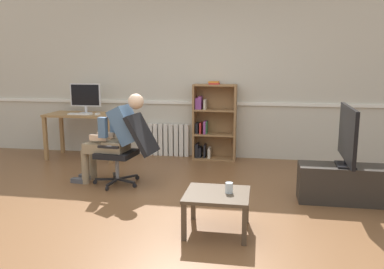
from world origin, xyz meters
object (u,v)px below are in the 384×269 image
(imac_monitor, at_px, (85,96))
(coffee_table, at_px, (217,198))
(computer_mouse, at_px, (98,114))
(office_chair, at_px, (128,147))
(bookshelf, at_px, (212,123))
(computer_desk, at_px, (84,120))
(keyboard, at_px, (80,114))
(tv_stand, at_px, (344,184))
(person_seated, at_px, (115,136))
(tv_screen, at_px, (348,135))
(drinking_glass, at_px, (229,188))
(radiator, at_px, (166,140))

(imac_monitor, relative_size, coffee_table, 0.88)
(computer_mouse, xyz_separation_m, office_chair, (0.93, -1.20, -0.25))
(bookshelf, bearing_deg, computer_mouse, -167.13)
(computer_desk, bearing_deg, coffee_table, -45.36)
(keyboard, relative_size, tv_stand, 0.39)
(person_seated, relative_size, tv_screen, 1.19)
(imac_monitor, relative_size, drinking_glass, 5.28)
(bookshelf, height_order, tv_stand, bookshelf)
(coffee_table, bearing_deg, computer_desk, 134.64)
(office_chair, distance_m, person_seated, 0.23)
(imac_monitor, distance_m, tv_stand, 4.26)
(tv_stand, relative_size, coffee_table, 1.69)
(computer_desk, height_order, radiator, computer_desk)
(tv_stand, height_order, tv_screen, tv_screen)
(office_chair, relative_size, drinking_glass, 9.43)
(radiator, relative_size, coffee_table, 1.33)
(computer_mouse, distance_m, radiator, 1.24)
(office_chair, xyz_separation_m, person_seated, (-0.19, 0.02, 0.13))
(coffee_table, relative_size, drinking_glass, 6.01)
(radiator, height_order, drinking_glass, radiator)
(bookshelf, bearing_deg, keyboard, -168.33)
(bookshelf, distance_m, radiator, 0.88)
(person_seated, bearing_deg, imac_monitor, -137.40)
(computer_desk, height_order, person_seated, person_seated)
(imac_monitor, bearing_deg, drinking_glass, -44.89)
(bookshelf, xyz_separation_m, radiator, (-0.81, 0.09, -0.33))
(computer_mouse, height_order, office_chair, office_chair)
(person_seated, distance_m, coffee_table, 1.98)
(bookshelf, relative_size, office_chair, 1.37)
(keyboard, relative_size, tv_screen, 0.39)
(computer_mouse, distance_m, tv_screen, 3.84)
(keyboard, xyz_separation_m, coffee_table, (2.52, -2.42, -0.44))
(tv_screen, bearing_deg, person_seated, 88.46)
(computer_desk, xyz_separation_m, imac_monitor, (0.01, 0.08, 0.40))
(computer_mouse, xyz_separation_m, bookshelf, (1.82, 0.42, -0.16))
(imac_monitor, height_order, computer_mouse, imac_monitor)
(bookshelf, relative_size, coffee_table, 2.14)
(tv_screen, xyz_separation_m, drinking_glass, (-1.25, -1.03, -0.36))
(radiator, distance_m, person_seated, 1.76)
(bookshelf, relative_size, drinking_glass, 12.87)
(office_chair, xyz_separation_m, tv_screen, (2.66, -0.18, 0.27))
(keyboard, bearing_deg, computer_mouse, 3.94)
(computer_desk, xyz_separation_m, person_seated, (1.04, -1.30, 0.00))
(tv_stand, bearing_deg, computer_desk, 158.78)
(computer_desk, height_order, office_chair, office_chair)
(computer_mouse, xyz_separation_m, coffee_table, (2.23, -2.44, -0.44))
(keyboard, xyz_separation_m, tv_screen, (3.87, -1.37, 0.02))
(imac_monitor, height_order, person_seated, imac_monitor)
(tv_stand, bearing_deg, drinking_glass, -140.30)
(bookshelf, height_order, drinking_glass, bookshelf)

